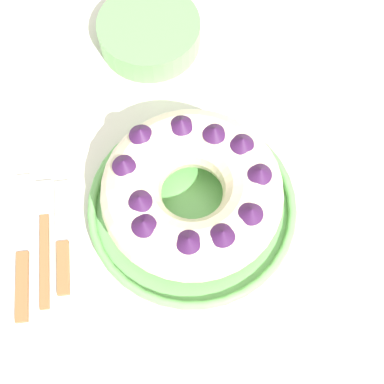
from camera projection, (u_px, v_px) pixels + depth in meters
name	position (u px, v px, depth m)	size (l,w,h in m)	color
ground_plane	(189.00, 324.00, 1.44)	(8.00, 8.00, 0.00)	#4C4742
dining_table	(186.00, 252.00, 0.83)	(1.41, 1.00, 0.76)	silver
serving_dish	(192.00, 207.00, 0.74)	(0.29, 0.29, 0.02)	#6BB760
bundt_cake	(192.00, 192.00, 0.70)	(0.24, 0.24, 0.09)	beige
fork	(45.00, 232.00, 0.74)	(0.02, 0.18, 0.01)	#936038
serving_knife	(23.00, 255.00, 0.73)	(0.02, 0.21, 0.01)	#936038
cake_knife	(63.00, 244.00, 0.73)	(0.02, 0.17, 0.01)	#936038
side_bowl	(149.00, 33.00, 0.85)	(0.16, 0.16, 0.05)	#6BB760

